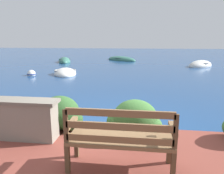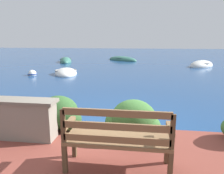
% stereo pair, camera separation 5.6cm
% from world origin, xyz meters
% --- Properties ---
extents(ground_plane, '(80.00, 80.00, 0.00)m').
position_xyz_m(ground_plane, '(0.00, 0.00, 0.00)').
color(ground_plane, navy).
extents(park_bench, '(1.45, 0.48, 0.93)m').
position_xyz_m(park_bench, '(0.60, -1.50, 0.70)').
color(park_bench, brown).
rests_on(park_bench, patio_terrace).
extents(hedge_clump_left, '(0.99, 0.71, 0.67)m').
position_xyz_m(hedge_clump_left, '(-0.74, -0.23, 0.51)').
color(hedge_clump_left, '#284C23').
rests_on(hedge_clump_left, patio_terrace).
extents(hedge_clump_centre, '(1.03, 0.74, 0.70)m').
position_xyz_m(hedge_clump_centre, '(0.76, -0.41, 0.52)').
color(hedge_clump_centre, '#38662D').
rests_on(hedge_clump_centre, patio_terrace).
extents(rowboat_nearest, '(1.89, 2.54, 0.60)m').
position_xyz_m(rowboat_nearest, '(-3.40, 7.66, 0.06)').
color(rowboat_nearest, silver).
rests_on(rowboat_nearest, ground_plane).
extents(rowboat_mid, '(2.42, 2.38, 0.82)m').
position_xyz_m(rowboat_mid, '(5.13, 12.16, 0.07)').
color(rowboat_mid, silver).
rests_on(rowboat_mid, ground_plane).
extents(rowboat_far, '(1.73, 2.80, 0.74)m').
position_xyz_m(rowboat_far, '(-5.61, 13.83, 0.06)').
color(rowboat_far, '#336B5B').
rests_on(rowboat_far, ground_plane).
extents(rowboat_outer, '(3.30, 2.99, 0.66)m').
position_xyz_m(rowboat_outer, '(-0.90, 15.99, 0.06)').
color(rowboat_outer, '#336B5B').
rests_on(rowboat_outer, ground_plane).
extents(mooring_buoy, '(0.49, 0.49, 0.45)m').
position_xyz_m(mooring_buoy, '(-5.09, 6.99, 0.08)').
color(mooring_buoy, white).
rests_on(mooring_buoy, ground_plane).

